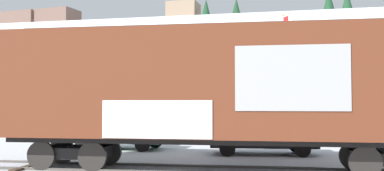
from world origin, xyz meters
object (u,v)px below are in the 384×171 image
at_px(flagpole, 285,61).
at_px(freight_car, 224,86).
at_px(parked_car_green, 119,130).
at_px(parked_car_black, 263,133).

bearing_deg(flagpole, freight_car, -98.26).
height_order(freight_car, parked_car_green, freight_car).
distance_m(freight_car, parked_car_black, 5.06).
relative_size(freight_car, flagpole, 1.85).
height_order(flagpole, parked_car_green, flagpole).
xyz_separation_m(flagpole, parked_car_black, (-0.99, -8.90, -3.82)).
bearing_deg(parked_car_black, flagpole, 83.68).
xyz_separation_m(flagpole, parked_car_green, (-7.58, -8.23, -3.85)).
height_order(freight_car, parked_car_black, freight_car).
bearing_deg(parked_car_green, flagpole, 47.35).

